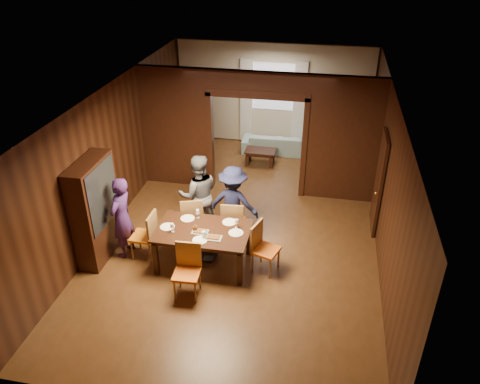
% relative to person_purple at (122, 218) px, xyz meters
% --- Properties ---
extents(floor, '(9.00, 9.00, 0.00)m').
position_rel_person_purple_xyz_m(floor, '(2.08, 1.39, -0.82)').
color(floor, '#4A2D14').
rests_on(floor, ground).
extents(ceiling, '(5.50, 9.00, 0.02)m').
position_rel_person_purple_xyz_m(ceiling, '(2.08, 1.39, 2.08)').
color(ceiling, silver).
rests_on(ceiling, room_walls).
extents(room_walls, '(5.52, 9.01, 2.90)m').
position_rel_person_purple_xyz_m(room_walls, '(2.08, 3.28, 0.68)').
color(room_walls, black).
rests_on(room_walls, floor).
extents(person_purple, '(0.48, 0.65, 1.64)m').
position_rel_person_purple_xyz_m(person_purple, '(0.00, 0.00, 0.00)').
color(person_purple, '#371D54').
rests_on(person_purple, floor).
extents(person_grey, '(1.03, 0.93, 1.73)m').
position_rel_person_purple_xyz_m(person_grey, '(1.21, 1.05, 0.04)').
color(person_grey, '#4D4D54').
rests_on(person_grey, floor).
extents(person_navy, '(1.06, 0.65, 1.58)m').
position_rel_person_purple_xyz_m(person_navy, '(1.94, 0.98, -0.03)').
color(person_navy, '#161939').
rests_on(person_navy, floor).
extents(sofa, '(1.89, 0.79, 0.55)m').
position_rel_person_purple_xyz_m(sofa, '(2.28, 5.24, -0.55)').
color(sofa, '#97BEC5').
rests_on(sofa, floor).
extents(serving_bowl, '(0.37, 0.37, 0.09)m').
position_rel_person_purple_xyz_m(serving_bowl, '(1.62, 0.12, -0.02)').
color(serving_bowl, black).
rests_on(serving_bowl, dining_table).
extents(dining_table, '(1.72, 1.07, 0.76)m').
position_rel_person_purple_xyz_m(dining_table, '(1.58, -0.02, -0.44)').
color(dining_table, black).
rests_on(dining_table, floor).
extents(coffee_table, '(0.80, 0.50, 0.40)m').
position_rel_person_purple_xyz_m(coffee_table, '(1.96, 4.41, -0.62)').
color(coffee_table, black).
rests_on(coffee_table, floor).
extents(chair_left, '(0.45, 0.45, 0.97)m').
position_rel_person_purple_xyz_m(chair_left, '(0.39, -0.00, -0.34)').
color(chair_left, orange).
rests_on(chair_left, floor).
extents(chair_right, '(0.56, 0.56, 0.97)m').
position_rel_person_purple_xyz_m(chair_right, '(2.75, 0.01, -0.34)').
color(chair_right, '#D15A13').
rests_on(chair_right, floor).
extents(chair_far_l, '(0.55, 0.55, 0.97)m').
position_rel_person_purple_xyz_m(chair_far_l, '(1.13, 0.79, -0.34)').
color(chair_far_l, '#DE4D14').
rests_on(chair_far_l, floor).
extents(chair_far_r, '(0.47, 0.47, 0.97)m').
position_rel_person_purple_xyz_m(chair_far_r, '(1.98, 0.80, -0.34)').
color(chair_far_r, '#DA5A14').
rests_on(chair_far_r, floor).
extents(chair_near, '(0.46, 0.46, 0.97)m').
position_rel_person_purple_xyz_m(chair_near, '(1.52, -0.91, -0.34)').
color(chair_near, orange).
rests_on(chair_near, floor).
extents(hutch, '(0.40, 1.20, 2.00)m').
position_rel_person_purple_xyz_m(hutch, '(-0.45, -0.11, 0.18)').
color(hutch, black).
rests_on(hutch, floor).
extents(door_right, '(0.06, 0.90, 2.10)m').
position_rel_person_purple_xyz_m(door_right, '(4.78, 1.89, 0.23)').
color(door_right, black).
rests_on(door_right, floor).
extents(window_far, '(1.20, 0.03, 1.30)m').
position_rel_person_purple_xyz_m(window_far, '(2.08, 5.83, 0.88)').
color(window_far, silver).
rests_on(window_far, back_wall).
extents(curtain_left, '(0.35, 0.06, 2.40)m').
position_rel_person_purple_xyz_m(curtain_left, '(1.33, 5.79, 0.43)').
color(curtain_left, white).
rests_on(curtain_left, back_wall).
extents(curtain_right, '(0.35, 0.06, 2.40)m').
position_rel_person_purple_xyz_m(curtain_right, '(2.83, 5.79, 0.43)').
color(curtain_right, white).
rests_on(curtain_right, back_wall).
extents(plate_left, '(0.27, 0.27, 0.01)m').
position_rel_person_purple_xyz_m(plate_left, '(0.91, -0.05, -0.06)').
color(plate_left, white).
rests_on(plate_left, dining_table).
extents(plate_far_l, '(0.27, 0.27, 0.01)m').
position_rel_person_purple_xyz_m(plate_far_l, '(1.20, 0.30, -0.06)').
color(plate_far_l, white).
rests_on(plate_far_l, dining_table).
extents(plate_far_r, '(0.27, 0.27, 0.01)m').
position_rel_person_purple_xyz_m(plate_far_r, '(2.01, 0.32, -0.06)').
color(plate_far_r, white).
rests_on(plate_far_r, dining_table).
extents(plate_right, '(0.27, 0.27, 0.01)m').
position_rel_person_purple_xyz_m(plate_right, '(2.19, 0.00, -0.06)').
color(plate_right, silver).
rests_on(plate_right, dining_table).
extents(plate_near, '(0.27, 0.27, 0.01)m').
position_rel_person_purple_xyz_m(plate_near, '(1.61, -0.34, -0.06)').
color(plate_near, white).
rests_on(plate_near, dining_table).
extents(platter_a, '(0.30, 0.20, 0.04)m').
position_rel_person_purple_xyz_m(platter_a, '(1.55, -0.10, -0.04)').
color(platter_a, gray).
rests_on(platter_a, dining_table).
extents(platter_b, '(0.30, 0.20, 0.04)m').
position_rel_person_purple_xyz_m(platter_b, '(1.83, -0.23, -0.04)').
color(platter_b, gray).
rests_on(platter_b, dining_table).
extents(wineglass_left, '(0.08, 0.08, 0.18)m').
position_rel_person_purple_xyz_m(wineglass_left, '(1.06, -0.18, 0.03)').
color(wineglass_left, silver).
rests_on(wineglass_left, dining_table).
extents(wineglass_far, '(0.08, 0.08, 0.18)m').
position_rel_person_purple_xyz_m(wineglass_far, '(1.38, 0.37, 0.03)').
color(wineglass_far, silver).
rests_on(wineglass_far, dining_table).
extents(wineglass_right, '(0.08, 0.08, 0.18)m').
position_rel_person_purple_xyz_m(wineglass_right, '(2.17, 0.17, 0.03)').
color(wineglass_right, white).
rests_on(wineglass_right, dining_table).
extents(tumbler, '(0.07, 0.07, 0.14)m').
position_rel_person_purple_xyz_m(tumbler, '(1.66, -0.26, 0.01)').
color(tumbler, silver).
rests_on(tumbler, dining_table).
extents(condiment_jar, '(0.08, 0.08, 0.11)m').
position_rel_person_purple_xyz_m(condiment_jar, '(1.45, -0.06, -0.01)').
color(condiment_jar, '#533113').
rests_on(condiment_jar, dining_table).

